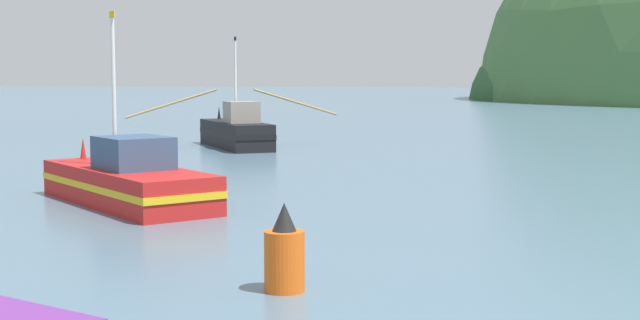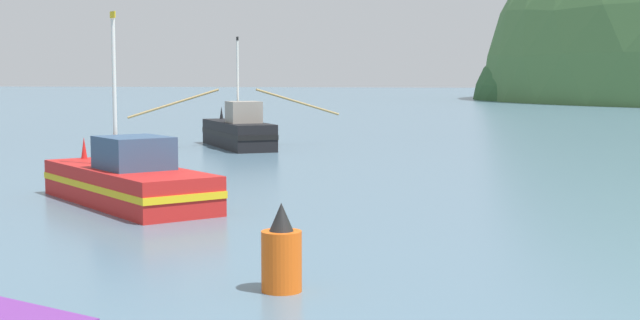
{
  "view_description": "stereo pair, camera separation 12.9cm",
  "coord_description": "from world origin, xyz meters",
  "views": [
    {
      "loc": [
        5.17,
        2.51,
        3.76
      ],
      "look_at": [
        0.46,
        26.6,
        1.4
      ],
      "focal_mm": 48.88,
      "sensor_mm": 36.0,
      "label": 1
    },
    {
      "loc": [
        5.3,
        2.53,
        3.76
      ],
      "look_at": [
        0.46,
        26.6,
        1.4
      ],
      "focal_mm": 48.88,
      "sensor_mm": 36.0,
      "label": 2
    }
  ],
  "objects": [
    {
      "name": "channel_buoy",
      "position": [
        1.68,
        17.11,
        0.65
      ],
      "size": [
        0.71,
        0.71,
        1.57
      ],
      "color": "#E55914",
      "rests_on": "ground"
    },
    {
      "name": "fishing_boat_red",
      "position": [
        -5.26,
        26.36,
        0.69
      ],
      "size": [
        7.22,
        6.94,
        5.69
      ],
      "rotation": [
        0.0,
        0.0,
        2.39
      ],
      "color": "red",
      "rests_on": "ground"
    },
    {
      "name": "fishing_boat_black",
      "position": [
        -8.04,
        46.85,
        0.83
      ],
      "size": [
        9.88,
        7.63,
        5.84
      ],
      "rotation": [
        0.0,
        0.0,
        2.13
      ],
      "color": "black",
      "rests_on": "ground"
    }
  ]
}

